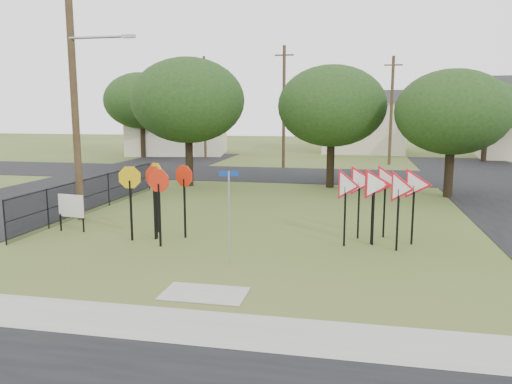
% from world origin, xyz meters
% --- Properties ---
extents(ground, '(140.00, 140.00, 0.00)m').
position_xyz_m(ground, '(0.00, 0.00, 0.00)').
color(ground, '#40531F').
extents(sidewalk, '(30.00, 1.60, 0.02)m').
position_xyz_m(sidewalk, '(0.00, -4.20, 0.01)').
color(sidewalk, gray).
rests_on(sidewalk, ground).
extents(planting_strip, '(30.00, 0.80, 0.02)m').
position_xyz_m(planting_strip, '(0.00, -5.40, 0.01)').
color(planting_strip, '#40531F').
rests_on(planting_strip, ground).
extents(street_left, '(8.00, 50.00, 0.02)m').
position_xyz_m(street_left, '(-12.00, 10.00, 0.01)').
color(street_left, black).
rests_on(street_left, ground).
extents(street_far, '(60.00, 8.00, 0.02)m').
position_xyz_m(street_far, '(0.00, 20.00, 0.01)').
color(street_far, black).
rests_on(street_far, ground).
extents(curb_pad, '(2.00, 1.20, 0.02)m').
position_xyz_m(curb_pad, '(0.00, -2.40, 0.01)').
color(curb_pad, gray).
rests_on(curb_pad, ground).
extents(street_name_sign, '(0.52, 0.21, 2.66)m').
position_xyz_m(street_name_sign, '(-0.02, 0.05, 1.54)').
color(street_name_sign, '#979A9F').
rests_on(street_name_sign, ground).
extents(stop_sign_cluster, '(2.38, 2.04, 2.52)m').
position_xyz_m(stop_sign_cluster, '(-3.09, 2.24, 1.87)').
color(stop_sign_cluster, black).
rests_on(stop_sign_cluster, ground).
extents(yield_sign_cluster, '(3.13, 2.27, 2.55)m').
position_xyz_m(yield_sign_cluster, '(4.17, 3.11, 1.87)').
color(yield_sign_cluster, black).
rests_on(yield_sign_cluster, ground).
extents(info_board, '(1.07, 0.21, 1.35)m').
position_xyz_m(info_board, '(-6.52, 2.60, 0.90)').
color(info_board, black).
rests_on(info_board, ground).
extents(utility_pole_main, '(3.55, 0.33, 10.00)m').
position_xyz_m(utility_pole_main, '(-7.24, 4.50, 5.21)').
color(utility_pole_main, '#4A3722').
rests_on(utility_pole_main, ground).
extents(far_pole_a, '(1.40, 0.24, 9.00)m').
position_xyz_m(far_pole_a, '(-2.00, 24.00, 4.60)').
color(far_pole_a, '#4A3722').
rests_on(far_pole_a, ground).
extents(far_pole_b, '(1.40, 0.24, 8.50)m').
position_xyz_m(far_pole_b, '(6.00, 28.00, 4.35)').
color(far_pole_b, '#4A3722').
rests_on(far_pole_b, ground).
extents(far_pole_c, '(1.40, 0.24, 9.00)m').
position_xyz_m(far_pole_c, '(-10.00, 30.00, 4.60)').
color(far_pole_c, '#4A3722').
rests_on(far_pole_c, ground).
extents(fence_run, '(0.05, 11.55, 1.50)m').
position_xyz_m(fence_run, '(-7.60, 6.25, 0.78)').
color(fence_run, black).
rests_on(fence_run, ground).
extents(house_left, '(10.58, 8.88, 7.20)m').
position_xyz_m(house_left, '(-14.00, 34.00, 3.65)').
color(house_left, beige).
rests_on(house_left, ground).
extents(house_mid, '(8.40, 8.40, 6.20)m').
position_xyz_m(house_mid, '(4.00, 40.00, 3.15)').
color(house_mid, beige).
rests_on(house_mid, ground).
extents(tree_near_left, '(6.40, 6.40, 7.27)m').
position_xyz_m(tree_near_left, '(-6.00, 14.00, 4.86)').
color(tree_near_left, black).
rests_on(tree_near_left, ground).
extents(tree_near_mid, '(6.00, 6.00, 6.80)m').
position_xyz_m(tree_near_mid, '(2.00, 15.00, 4.54)').
color(tree_near_mid, black).
rests_on(tree_near_mid, ground).
extents(tree_near_right, '(5.60, 5.60, 6.33)m').
position_xyz_m(tree_near_right, '(8.00, 13.00, 4.22)').
color(tree_near_right, black).
rests_on(tree_near_right, ground).
extents(tree_far_left, '(6.80, 6.80, 7.73)m').
position_xyz_m(tree_far_left, '(-16.00, 30.00, 5.17)').
color(tree_far_left, black).
rests_on(tree_far_left, ground).
extents(tree_far_right, '(6.00, 6.00, 6.80)m').
position_xyz_m(tree_far_right, '(14.00, 32.00, 4.54)').
color(tree_far_right, black).
rests_on(tree_far_right, ground).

